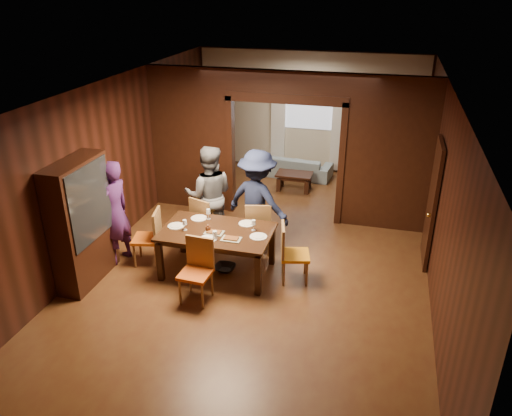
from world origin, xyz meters
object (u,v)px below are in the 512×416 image
(chair_left, at_px, (146,237))
(coffee_table, at_px, (294,182))
(person_grey, at_px, (209,195))
(dining_table, at_px, (218,251))
(person_purple, at_px, (114,213))
(hutch, at_px, (82,223))
(sofa, at_px, (296,166))
(person_navy, at_px, (257,201))
(chair_far_l, at_px, (207,221))
(chair_right, at_px, (295,253))
(chair_near, at_px, (195,272))
(chair_far_r, at_px, (258,226))

(chair_left, bearing_deg, coffee_table, 142.61)
(person_grey, xyz_separation_m, dining_table, (0.47, -0.98, -0.53))
(person_purple, height_order, hutch, hutch)
(sofa, relative_size, coffee_table, 2.16)
(person_purple, bearing_deg, person_navy, 130.09)
(person_navy, relative_size, dining_table, 1.04)
(person_grey, height_order, chair_far_l, person_grey)
(dining_table, xyz_separation_m, hutch, (-1.93, -0.72, 0.62))
(chair_right, xyz_separation_m, chair_near, (-1.32, -0.92, 0.00))
(chair_far_r, relative_size, chair_near, 1.00)
(chair_near, bearing_deg, sofa, 88.42)
(dining_table, distance_m, chair_right, 1.27)
(person_purple, height_order, chair_far_r, person_purple)
(chair_right, bearing_deg, chair_far_l, 53.37)
(person_grey, relative_size, hutch, 0.91)
(sofa, distance_m, hutch, 5.89)
(chair_left, bearing_deg, person_grey, 130.04)
(sofa, xyz_separation_m, chair_near, (-0.48, -5.47, 0.23))
(dining_table, bearing_deg, hutch, -159.59)
(hutch, bearing_deg, person_purple, 73.74)
(dining_table, bearing_deg, chair_far_r, 61.32)
(chair_right, xyz_separation_m, chair_far_l, (-1.72, 0.72, 0.00))
(chair_far_l, bearing_deg, person_grey, -67.12)
(person_grey, bearing_deg, hutch, 33.09)
(person_purple, bearing_deg, coffee_table, 163.57)
(person_grey, bearing_deg, chair_far_l, 77.41)
(coffee_table, bearing_deg, chair_left, -115.31)
(person_grey, height_order, person_navy, person_navy)
(chair_right, bearing_deg, coffee_table, -2.94)
(person_purple, bearing_deg, chair_far_r, 127.26)
(chair_right, relative_size, hutch, 0.48)
(sofa, height_order, chair_far_l, chair_far_l)
(sofa, bearing_deg, hutch, 71.98)
(person_grey, relative_size, chair_far_l, 1.88)
(chair_far_r, bearing_deg, dining_table, 48.23)
(dining_table, xyz_separation_m, chair_right, (1.26, 0.08, 0.10))
(person_navy, bearing_deg, hutch, 54.16)
(person_purple, bearing_deg, hutch, -1.90)
(coffee_table, xyz_separation_m, chair_right, (0.71, -3.69, 0.28))
(sofa, bearing_deg, chair_near, 90.75)
(person_grey, distance_m, hutch, 2.24)
(person_navy, distance_m, sofa, 3.73)
(person_grey, relative_size, chair_far_r, 1.88)
(person_navy, relative_size, chair_near, 1.88)
(dining_table, height_order, chair_right, chair_right)
(person_purple, distance_m, chair_far_l, 1.62)
(person_navy, bearing_deg, chair_far_l, 28.90)
(chair_far_r, bearing_deg, chair_left, 13.83)
(person_navy, xyz_separation_m, dining_table, (-0.42, -0.96, -0.53))
(person_purple, relative_size, coffee_table, 2.25)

